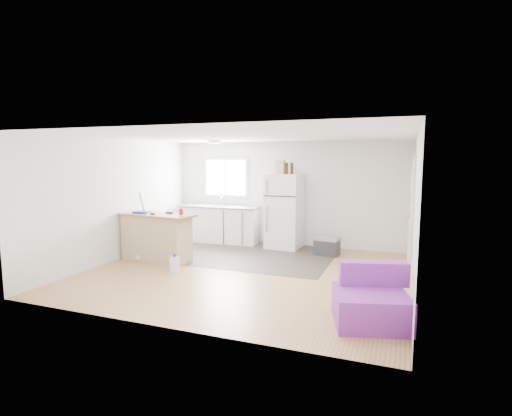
% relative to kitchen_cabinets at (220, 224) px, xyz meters
% --- Properties ---
extents(room, '(5.51, 5.01, 2.41)m').
position_rel_kitchen_cabinets_xyz_m(room, '(1.59, -2.19, 0.75)').
color(room, '#9E7942').
rests_on(room, ground).
extents(vinyl_zone, '(4.05, 2.50, 0.00)m').
position_rel_kitchen_cabinets_xyz_m(vinyl_zone, '(0.86, -0.94, -0.45)').
color(vinyl_zone, '#342C27').
rests_on(vinyl_zone, floor).
extents(window, '(1.18, 0.06, 0.98)m').
position_rel_kitchen_cabinets_xyz_m(window, '(0.04, 0.29, 1.10)').
color(window, white).
rests_on(window, back_wall).
extents(interior_door, '(0.11, 0.92, 2.10)m').
position_rel_kitchen_cabinets_xyz_m(interior_door, '(4.31, -0.64, 0.57)').
color(interior_door, white).
rests_on(interior_door, right_wall).
extents(ceiling_fixture, '(0.30, 0.30, 0.07)m').
position_rel_kitchen_cabinets_xyz_m(ceiling_fixture, '(0.39, -0.99, 1.91)').
color(ceiling_fixture, white).
rests_on(ceiling_fixture, ceiling).
extents(kitchen_cabinets, '(2.00, 0.70, 1.16)m').
position_rel_kitchen_cabinets_xyz_m(kitchen_cabinets, '(0.00, 0.00, 0.00)').
color(kitchen_cabinets, white).
rests_on(kitchen_cabinets, floor).
extents(peninsula, '(1.59, 0.74, 0.94)m').
position_rel_kitchen_cabinets_xyz_m(peninsula, '(-0.37, -2.06, 0.03)').
color(peninsula, tan).
rests_on(peninsula, floor).
extents(refrigerator, '(0.76, 0.72, 1.67)m').
position_rel_kitchen_cabinets_xyz_m(refrigerator, '(1.65, -0.06, 0.39)').
color(refrigerator, white).
rests_on(refrigerator, floor).
extents(cooler, '(0.56, 0.42, 0.39)m').
position_rel_kitchen_cabinets_xyz_m(cooler, '(2.69, -0.41, -0.25)').
color(cooler, '#29292B').
rests_on(cooler, floor).
extents(purple_seat, '(1.05, 1.03, 0.71)m').
position_rel_kitchen_cabinets_xyz_m(purple_seat, '(3.86, -3.65, -0.19)').
color(purple_seat, purple).
rests_on(purple_seat, floor).
extents(cleaner_jug, '(0.18, 0.16, 0.34)m').
position_rel_kitchen_cabinets_xyz_m(cleaner_jug, '(0.40, -2.64, -0.30)').
color(cleaner_jug, white).
rests_on(cleaner_jug, floor).
extents(mop, '(0.27, 0.38, 1.38)m').
position_rel_kitchen_cabinets_xyz_m(mop, '(-0.64, -2.20, -0.22)').
color(mop, green).
rests_on(mop, floor).
extents(red_cup, '(0.10, 0.10, 0.12)m').
position_rel_kitchen_cabinets_xyz_m(red_cup, '(0.17, -2.00, 0.55)').
color(red_cup, red).
rests_on(red_cup, peninsula).
extents(blue_tray, '(0.33, 0.27, 0.04)m').
position_rel_kitchen_cabinets_xyz_m(blue_tray, '(-0.68, -2.08, 0.51)').
color(blue_tray, '#141CC3').
rests_on(blue_tray, peninsula).
extents(tool_a, '(0.14, 0.05, 0.03)m').
position_rel_kitchen_cabinets_xyz_m(tool_a, '(-0.14, -1.95, 0.51)').
color(tool_a, black).
rests_on(tool_a, peninsula).
extents(tool_b, '(0.11, 0.06, 0.03)m').
position_rel_kitchen_cabinets_xyz_m(tool_b, '(-0.36, -2.18, 0.51)').
color(tool_b, black).
rests_on(tool_b, peninsula).
extents(cardboard_box, '(0.22, 0.15, 0.30)m').
position_rel_kitchen_cabinets_xyz_m(cardboard_box, '(1.58, -0.12, 1.37)').
color(cardboard_box, tan).
rests_on(cardboard_box, refrigerator).
extents(bottle_left, '(0.08, 0.08, 0.25)m').
position_rel_kitchen_cabinets_xyz_m(bottle_left, '(1.72, -0.13, 1.35)').
color(bottle_left, '#391E0A').
rests_on(bottle_left, refrigerator).
extents(bottle_right, '(0.09, 0.09, 0.25)m').
position_rel_kitchen_cabinets_xyz_m(bottle_right, '(1.81, -0.06, 1.35)').
color(bottle_right, '#391E0A').
rests_on(bottle_right, refrigerator).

